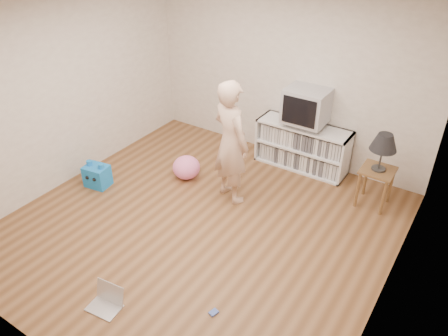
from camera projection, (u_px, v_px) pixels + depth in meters
ground at (201, 225)px, 5.56m from camera, size 4.50×4.50×0.00m
walls at (197, 135)px, 4.88m from camera, size 4.52×4.52×2.60m
ceiling at (193, 14)px, 4.19m from camera, size 4.50×4.50×0.01m
media_unit at (303, 146)px, 6.61m from camera, size 1.40×0.45×0.70m
dvd_deck at (305, 123)px, 6.40m from camera, size 0.45×0.35×0.07m
crt_tv at (307, 106)px, 6.25m from camera, size 0.60×0.53×0.50m
side_table at (376, 178)px, 5.74m from camera, size 0.42×0.42×0.55m
table_lamp at (384, 143)px, 5.46m from camera, size 0.34×0.34×0.52m
person at (231, 143)px, 5.66m from camera, size 0.73×0.60×1.70m
laptop at (107, 300)px, 4.45m from camera, size 0.36×0.30×0.23m
playing_cards at (214, 312)px, 4.38m from camera, size 0.09×0.10×0.02m
plush_blue at (97, 176)px, 6.25m from camera, size 0.37×0.32×0.38m
plush_pink at (186, 167)px, 6.43m from camera, size 0.50×0.50×0.34m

